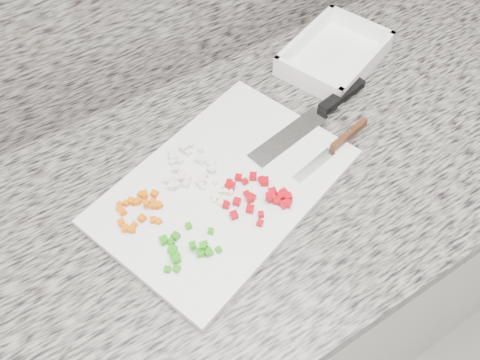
# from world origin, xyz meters

# --- Properties ---
(cabinet) EXTENTS (3.92, 0.62, 0.86)m
(cabinet) POSITION_xyz_m (0.00, 1.44, 0.43)
(cabinet) COLOR beige
(cabinet) RESTS_ON ground
(countertop) EXTENTS (3.96, 0.64, 0.04)m
(countertop) POSITION_xyz_m (0.00, 1.44, 0.88)
(countertop) COLOR slate
(countertop) RESTS_ON cabinet
(cutting_board) EXTENTS (0.50, 0.40, 0.01)m
(cutting_board) POSITION_xyz_m (0.02, 1.44, 0.91)
(cutting_board) COLOR silver
(cutting_board) RESTS_ON countertop
(carrot_pile) EXTENTS (0.09, 0.07, 0.02)m
(carrot_pile) POSITION_xyz_m (-0.13, 1.47, 0.92)
(carrot_pile) COLOR #D75B04
(carrot_pile) RESTS_ON cutting_board
(onion_pile) EXTENTS (0.10, 0.10, 0.01)m
(onion_pile) POSITION_xyz_m (-0.02, 1.50, 0.92)
(onion_pile) COLOR silver
(onion_pile) RESTS_ON cutting_board
(green_pepper_pile) EXTENTS (0.10, 0.07, 0.02)m
(green_pepper_pile) POSITION_xyz_m (-0.10, 1.37, 0.92)
(green_pepper_pile) COLOR #1D850C
(green_pepper_pile) RESTS_ON cutting_board
(red_pepper_pile) EXTENTS (0.11, 0.11, 0.02)m
(red_pepper_pile) POSITION_xyz_m (0.05, 1.39, 0.92)
(red_pepper_pile) COLOR #A9020D
(red_pepper_pile) RESTS_ON cutting_board
(garlic_pile) EXTENTS (0.04, 0.06, 0.01)m
(garlic_pile) POSITION_xyz_m (0.00, 1.43, 0.92)
(garlic_pile) COLOR #F4ECBD
(garlic_pile) RESTS_ON cutting_board
(chef_knife) EXTENTS (0.29, 0.08, 0.02)m
(chef_knife) POSITION_xyz_m (0.27, 1.48, 0.92)
(chef_knife) COLOR silver
(chef_knife) RESTS_ON cutting_board
(paring_knife) EXTENTS (0.19, 0.05, 0.02)m
(paring_knife) POSITION_xyz_m (0.24, 1.40, 0.92)
(paring_knife) COLOR silver
(paring_knife) RESTS_ON cutting_board
(tray) EXTENTS (0.26, 0.22, 0.05)m
(tray) POSITION_xyz_m (0.39, 1.60, 0.92)
(tray) COLOR white
(tray) RESTS_ON countertop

